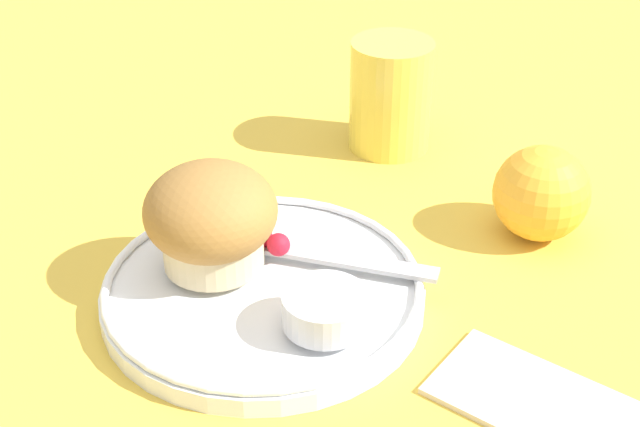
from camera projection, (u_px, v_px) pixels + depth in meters
ground_plane at (246, 293)px, 0.63m from camera, size 3.00×3.00×0.00m
plate at (259, 293)px, 0.61m from camera, size 0.22×0.22×0.02m
muffin at (211, 218)px, 0.61m from camera, size 0.09×0.09×0.08m
cream_ramekin at (325, 308)px, 0.56m from camera, size 0.06×0.06×0.02m
berry_pair at (270, 241)px, 0.63m from camera, size 0.03×0.02×0.02m
butter_knife at (305, 253)px, 0.63m from camera, size 0.18×0.08×0.00m
orange_fruit at (541, 193)px, 0.67m from camera, size 0.07×0.07×0.07m
juice_glass at (391, 96)px, 0.79m from camera, size 0.07×0.07×0.10m
folded_napkin at (540, 400)px, 0.53m from camera, size 0.13×0.07×0.01m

